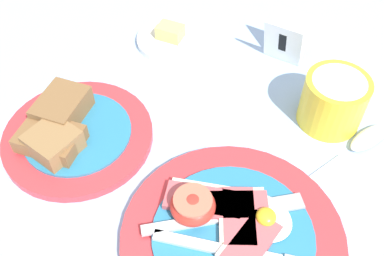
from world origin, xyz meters
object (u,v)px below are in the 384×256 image
Objects in this scene: number_card at (286,40)px; teaspoon_by_saucer at (356,148)px; sugar_cup at (334,100)px; breakfast_plate at (230,232)px; butter_dish at (171,38)px; bread_plate at (70,132)px.

number_card reaches higher than teaspoon_by_saucer.
number_card is at bearing 74.52° from teaspoon_by_saucer.
breakfast_plate is at bearing -94.34° from sugar_cup.
teaspoon_by_saucer is (0.07, 0.20, -0.01)m from breakfast_plate.
butter_dish is at bearing 177.74° from sugar_cup.
teaspoon_by_saucer is (0.05, -0.03, -0.03)m from sugar_cup.
number_card reaches higher than butter_dish.
number_card reaches higher than breakfast_plate.
butter_dish is (-0.28, 0.01, -0.03)m from sugar_cup.
butter_dish is at bearing 137.63° from breakfast_plate.
bread_plate is 0.35m from number_card.
bread_plate is 2.32× the size of sugar_cup.
breakfast_plate is at bearing 178.89° from teaspoon_by_saucer.
sugar_cup is 0.28m from butter_dish.
bread_plate is at bearing 140.41° from teaspoon_by_saucer.
teaspoon_by_saucer is at bearing -29.45° from sugar_cup.
bread_plate is 1.81× the size of butter_dish.
breakfast_plate is 0.23m from sugar_cup.
breakfast_plate is at bearing 0.26° from bread_plate.
breakfast_plate is at bearing -77.68° from number_card.
sugar_cup is at bearing 40.97° from bread_plate.
number_card is at bearing 21.96° from butter_dish.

